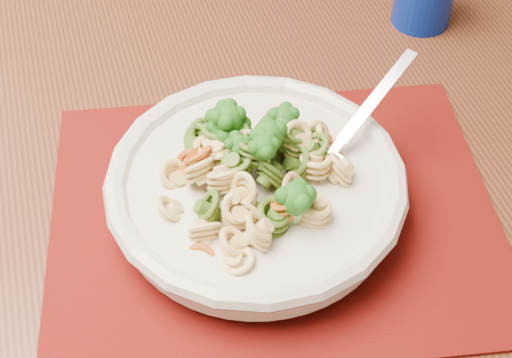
{
  "coord_description": "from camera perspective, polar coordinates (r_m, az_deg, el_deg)",
  "views": [
    {
      "loc": [
        0.56,
        -0.78,
        1.22
      ],
      "look_at": [
        0.59,
        -0.37,
        0.76
      ],
      "focal_mm": 50.0,
      "sensor_mm": 36.0,
      "label": 1
    }
  ],
  "objects": [
    {
      "name": "pasta_broccoli_heap",
      "position": [
        0.61,
        -0.0,
        0.37
      ],
      "size": [
        0.22,
        0.22,
        0.06
      ],
      "primitive_type": null,
      "color": "#EED375",
      "rests_on": "pasta_bowl"
    },
    {
      "name": "placemat",
      "position": [
        0.65,
        1.42,
        -2.81
      ],
      "size": [
        0.41,
        0.32,
        0.0
      ],
      "primitive_type": "cube",
      "rotation": [
        0.0,
        0.0,
        0.03
      ],
      "color": "#621004",
      "rests_on": "dining_table"
    },
    {
      "name": "fork",
      "position": [
        0.63,
        5.53,
        1.35
      ],
      "size": [
        0.15,
        0.14,
        0.08
      ],
      "primitive_type": null,
      "rotation": [
        0.0,
        -0.35,
        0.77
      ],
      "color": "silver",
      "rests_on": "pasta_bowl"
    },
    {
      "name": "pasta_bowl",
      "position": [
        0.62,
        0.0,
        -0.59
      ],
      "size": [
        0.26,
        0.26,
        0.05
      ],
      "color": "silver",
      "rests_on": "placemat"
    },
    {
      "name": "dining_table",
      "position": [
        0.77,
        -5.33,
        -3.91
      ],
      "size": [
        1.42,
        1.07,
        0.71
      ],
      "rotation": [
        0.0,
        0.0,
        0.21
      ],
      "color": "#592B19",
      "rests_on": "ground"
    }
  ]
}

